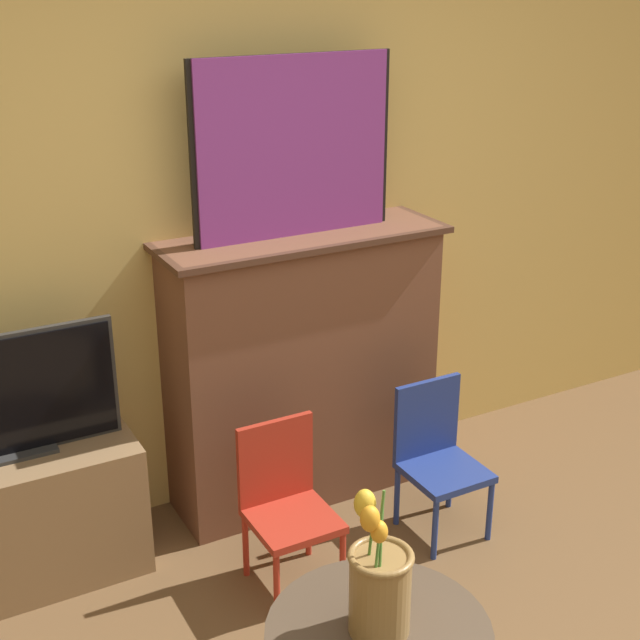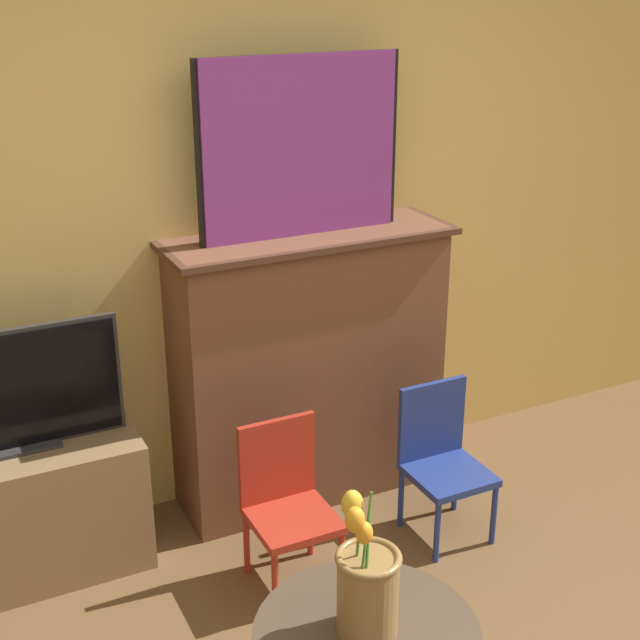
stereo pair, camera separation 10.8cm
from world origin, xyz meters
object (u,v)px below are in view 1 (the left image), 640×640
Objects in this scene: tv_monitor at (4,399)px; chair_blue at (437,452)px; painting at (294,147)px; chair_red at (286,499)px; vase_tulips at (379,585)px.

chair_blue is (1.56, -0.46, -0.41)m from tv_monitor.
tv_monitor is at bearing 163.50° from chair_blue.
painting reaches higher than chair_red.
painting is at bearing 71.13° from vase_tulips.
painting is at bearing 126.68° from chair_blue.
chair_red and chair_blue have the same top height.
tv_monitor is (-1.18, -0.05, -0.77)m from painting.
chair_red is (-0.31, -0.52, -1.19)m from painting.
vase_tulips is at bearing -63.72° from tv_monitor.
tv_monitor is 1.28× the size of chair_red.
chair_blue is at bearing -53.32° from painting.
tv_monitor reaches higher than chair_blue.
chair_red is at bearing 78.95° from vase_tulips.
chair_red is at bearing -179.34° from chair_blue.
tv_monitor is 1.76× the size of vase_tulips.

